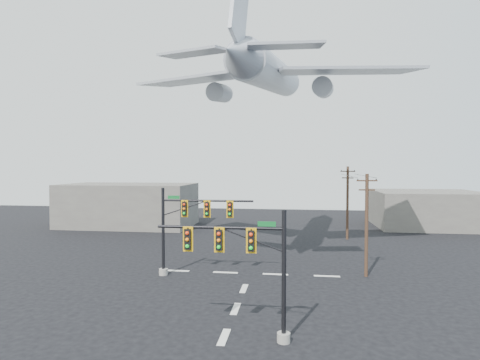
# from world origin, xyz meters

# --- Properties ---
(ground) EXTENTS (120.00, 120.00, 0.00)m
(ground) POSITION_xyz_m (0.00, 0.00, 0.00)
(ground) COLOR black
(ground) RESTS_ON ground
(lane_markings) EXTENTS (14.00, 21.20, 0.01)m
(lane_markings) POSITION_xyz_m (0.00, 5.33, 0.01)
(lane_markings) COLOR silver
(lane_markings) RESTS_ON ground
(signal_mast_near) EXTENTS (6.61, 0.71, 6.45)m
(signal_mast_near) POSITION_xyz_m (1.38, -0.23, 3.66)
(signal_mast_near) COLOR gray
(signal_mast_near) RESTS_ON ground
(signal_mast_far) EXTENTS (7.44, 0.76, 6.87)m
(signal_mast_far) POSITION_xyz_m (-4.90, 10.59, 3.92)
(signal_mast_far) COLOR gray
(signal_mast_far) RESTS_ON ground
(utility_pole_a) EXTENTS (1.59, 0.33, 7.96)m
(utility_pole_a) POSITION_xyz_m (8.99, 12.33, 4.16)
(utility_pole_a) COLOR #422A1C
(utility_pole_a) RESTS_ON ground
(utility_pole_b) EXTENTS (1.62, 0.81, 8.52)m
(utility_pole_b) POSITION_xyz_m (9.60, 28.25, 4.46)
(utility_pole_b) COLOR #422A1C
(utility_pole_b) RESTS_ON ground
(power_lines) EXTENTS (2.11, 15.92, 0.03)m
(power_lines) POSITION_xyz_m (9.30, 20.29, 7.64)
(power_lines) COLOR black
(airliner) EXTENTS (28.28, 29.98, 7.82)m
(airliner) POSITION_xyz_m (1.07, 20.02, 17.50)
(airliner) COLOR #A0A4AC
(building_left) EXTENTS (18.00, 10.00, 6.00)m
(building_left) POSITION_xyz_m (-20.00, 35.00, 3.00)
(building_left) COLOR #68655C
(building_left) RESTS_ON ground
(building_right) EXTENTS (14.00, 12.00, 5.00)m
(building_right) POSITION_xyz_m (22.00, 40.00, 2.50)
(building_right) COLOR #68655C
(building_right) RESTS_ON ground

